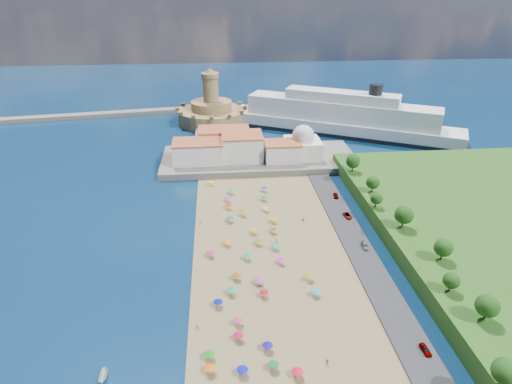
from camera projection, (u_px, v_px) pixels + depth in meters
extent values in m
plane|color=#071938|center=(251.00, 250.00, 135.10)|extent=(700.00, 700.00, 0.00)
cube|color=#59544C|center=(259.00, 159.00, 200.48)|extent=(90.00, 36.00, 3.00)
cube|color=#59544C|center=(212.00, 137.00, 230.04)|extent=(18.00, 70.00, 2.40)
cube|color=#59544C|center=(52.00, 118.00, 262.01)|extent=(199.03, 34.77, 2.60)
cube|color=silver|center=(198.00, 152.00, 191.92)|extent=(22.00, 14.00, 9.00)
cube|color=silver|center=(242.00, 147.00, 194.94)|extent=(18.00, 16.00, 11.00)
cube|color=silver|center=(282.00, 152.00, 193.53)|extent=(16.00, 12.00, 8.00)
cube|color=silver|center=(224.00, 140.00, 205.21)|extent=(24.00, 14.00, 10.00)
cube|color=silver|center=(303.00, 148.00, 197.94)|extent=(16.00, 16.00, 8.00)
sphere|color=silver|center=(303.00, 136.00, 195.29)|extent=(10.00, 10.00, 10.00)
cylinder|color=silver|center=(304.00, 128.00, 193.61)|extent=(1.20, 1.20, 1.60)
cylinder|color=#997D4C|center=(212.00, 116.00, 255.61)|extent=(40.00, 40.00, 8.00)
cylinder|color=#997D4C|center=(211.00, 105.00, 252.74)|extent=(24.00, 24.00, 5.00)
cylinder|color=#997D4C|center=(211.00, 89.00, 248.54)|extent=(9.00, 9.00, 14.00)
cylinder|color=#997D4C|center=(210.00, 75.00, 244.92)|extent=(10.40, 10.40, 2.40)
cone|color=#997D4C|center=(210.00, 70.00, 243.73)|extent=(6.00, 6.00, 3.00)
cube|color=black|center=(339.00, 131.00, 238.88)|extent=(124.76, 78.58, 2.10)
cube|color=silver|center=(339.00, 127.00, 237.63)|extent=(123.69, 77.76, 7.80)
cube|color=silver|center=(341.00, 110.00, 233.61)|extent=(99.11, 62.51, 10.39)
cube|color=silver|center=(342.00, 96.00, 230.17)|extent=(59.24, 39.14, 5.20)
cylinder|color=black|center=(376.00, 89.00, 221.90)|extent=(6.93, 6.93, 5.20)
cylinder|color=gray|center=(238.00, 322.00, 104.73)|extent=(0.07, 0.07, 2.00)
cone|color=#C1295A|center=(238.00, 319.00, 104.33)|extent=(2.50, 2.50, 0.60)
cylinder|color=gray|center=(210.00, 370.00, 91.80)|extent=(0.07, 0.07, 2.00)
cone|color=#D6610B|center=(210.00, 367.00, 91.40)|extent=(2.50, 2.50, 0.60)
cylinder|color=gray|center=(210.00, 254.00, 130.79)|extent=(0.07, 0.07, 2.00)
cone|color=#A12260|center=(210.00, 252.00, 130.40)|extent=(2.50, 2.50, 0.60)
cylinder|color=gray|center=(258.00, 243.00, 136.58)|extent=(0.07, 0.07, 2.00)
cone|color=#86690C|center=(258.00, 240.00, 136.18)|extent=(2.50, 2.50, 0.60)
cylinder|color=gray|center=(273.00, 231.00, 143.11)|extent=(0.07, 0.07, 2.00)
cone|color=#933B0D|center=(273.00, 228.00, 142.72)|extent=(2.50, 2.50, 0.60)
cylinder|color=gray|center=(266.00, 209.00, 156.64)|extent=(0.07, 0.07, 2.00)
cone|color=yellow|center=(266.00, 207.00, 156.24)|extent=(2.50, 2.50, 0.60)
cylinder|color=gray|center=(247.00, 257.00, 129.46)|extent=(0.07, 0.07, 2.00)
cone|color=#0E887C|center=(247.00, 255.00, 129.06)|extent=(2.50, 2.50, 0.60)
cylinder|color=gray|center=(227.00, 243.00, 136.28)|extent=(0.07, 0.07, 2.00)
cone|color=orange|center=(227.00, 241.00, 135.88)|extent=(2.50, 2.50, 0.60)
cylinder|color=gray|center=(315.00, 293.00, 114.44)|extent=(0.07, 0.07, 2.00)
cone|color=teal|center=(316.00, 290.00, 114.04)|extent=(2.50, 2.50, 0.60)
cylinder|color=gray|center=(264.00, 198.00, 164.51)|extent=(0.07, 0.07, 2.00)
cone|color=#157631|center=(264.00, 196.00, 164.11)|extent=(2.50, 2.50, 0.60)
cylinder|color=gray|center=(264.00, 189.00, 171.86)|extent=(0.07, 0.07, 2.00)
cone|color=#0D38AE|center=(264.00, 187.00, 171.46)|extent=(2.50, 2.50, 0.60)
cylinder|color=gray|center=(273.00, 220.00, 149.35)|extent=(0.07, 0.07, 2.00)
cone|color=orange|center=(274.00, 218.00, 148.96)|extent=(2.50, 2.50, 0.60)
cylinder|color=gray|center=(309.00, 278.00, 120.36)|extent=(0.07, 0.07, 2.00)
cone|color=#9F830E|center=(309.00, 275.00, 119.97)|extent=(2.50, 2.50, 0.60)
cylinder|color=gray|center=(297.00, 373.00, 90.94)|extent=(0.07, 0.07, 2.00)
cone|color=red|center=(298.00, 370.00, 90.54)|extent=(2.50, 2.50, 0.60)
cylinder|color=gray|center=(238.00, 337.00, 100.23)|extent=(0.07, 0.07, 2.00)
cone|color=#AE0D3A|center=(238.00, 334.00, 99.83)|extent=(2.50, 2.50, 0.60)
cylinder|color=gray|center=(268.00, 347.00, 97.50)|extent=(0.07, 0.07, 2.00)
cone|color=#180B91|center=(268.00, 344.00, 97.10)|extent=(2.50, 2.50, 0.60)
cylinder|color=gray|center=(273.00, 367.00, 92.56)|extent=(0.07, 0.07, 2.00)
cone|color=#12672A|center=(273.00, 364.00, 92.16)|extent=(2.50, 2.50, 0.60)
cylinder|color=gray|center=(258.00, 281.00, 118.86)|extent=(0.07, 0.07, 2.00)
cone|color=#AE259D|center=(258.00, 279.00, 118.47)|extent=(2.50, 2.50, 0.60)
cylinder|color=gray|center=(230.00, 219.00, 149.91)|extent=(0.07, 0.07, 2.00)
cone|color=#0B5C90|center=(230.00, 217.00, 149.51)|extent=(2.50, 2.50, 0.60)
cylinder|color=gray|center=(227.00, 199.00, 164.01)|extent=(0.07, 0.07, 2.00)
cone|color=purple|center=(227.00, 197.00, 163.61)|extent=(2.50, 2.50, 0.60)
cylinder|color=gray|center=(237.00, 277.00, 120.68)|extent=(0.07, 0.07, 2.00)
cone|color=#7A500B|center=(236.00, 274.00, 120.29)|extent=(2.50, 2.50, 0.60)
cylinder|color=gray|center=(281.00, 261.00, 127.39)|extent=(0.07, 0.07, 2.00)
cone|color=#B326A5|center=(281.00, 259.00, 126.99)|extent=(2.50, 2.50, 0.60)
cylinder|color=gray|center=(229.00, 207.00, 158.22)|extent=(0.07, 0.07, 2.00)
cone|color=red|center=(229.00, 205.00, 157.82)|extent=(2.50, 2.50, 0.60)
cylinder|color=gray|center=(242.00, 371.00, 91.41)|extent=(0.07, 0.07, 2.00)
cone|color=#0D0EA9|center=(242.00, 368.00, 91.01)|extent=(2.50, 2.50, 0.60)
cylinder|color=gray|center=(275.00, 247.00, 134.27)|extent=(0.07, 0.07, 2.00)
cone|color=#0F9184|center=(275.00, 245.00, 133.87)|extent=(2.50, 2.50, 0.60)
cylinder|color=gray|center=(244.00, 214.00, 153.41)|extent=(0.07, 0.07, 2.00)
cone|color=#CF6C0B|center=(243.00, 212.00, 153.01)|extent=(2.50, 2.50, 0.60)
cylinder|color=gray|center=(231.00, 292.00, 114.95)|extent=(0.07, 0.07, 2.00)
cone|color=#0F8A6B|center=(231.00, 289.00, 114.55)|extent=(2.50, 2.50, 0.60)
cylinder|color=gray|center=(218.00, 304.00, 110.67)|extent=(0.07, 0.07, 2.00)
cone|color=#0A0E8D|center=(218.00, 301.00, 110.27)|extent=(2.50, 2.50, 0.60)
cylinder|color=gray|center=(254.00, 232.00, 142.63)|extent=(0.07, 0.07, 2.00)
cone|color=orange|center=(254.00, 229.00, 142.23)|extent=(2.50, 2.50, 0.60)
cylinder|color=gray|center=(231.00, 192.00, 169.63)|extent=(0.07, 0.07, 2.00)
cone|color=#0F8390|center=(231.00, 190.00, 169.23)|extent=(2.50, 2.50, 0.60)
cylinder|color=gray|center=(264.00, 294.00, 114.05)|extent=(0.07, 0.07, 2.00)
cone|color=#B60E10|center=(264.00, 291.00, 113.66)|extent=(2.50, 2.50, 0.60)
cylinder|color=gray|center=(211.00, 183.00, 176.95)|extent=(0.07, 0.07, 2.00)
cone|color=orange|center=(211.00, 181.00, 176.55)|extent=(2.50, 2.50, 0.60)
cylinder|color=gray|center=(209.00, 356.00, 95.19)|extent=(0.07, 0.07, 2.00)
cone|color=#1C7E16|center=(209.00, 353.00, 94.80)|extent=(2.50, 2.50, 0.60)
imported|color=tan|center=(212.00, 252.00, 132.25)|extent=(0.80, 0.65, 1.57)
imported|color=tan|center=(276.00, 240.00, 138.12)|extent=(0.75, 0.60, 1.80)
imported|color=tan|center=(242.00, 211.00, 156.17)|extent=(0.98, 0.90, 1.62)
imported|color=tan|center=(263.00, 284.00, 117.88)|extent=(0.88, 0.59, 1.75)
imported|color=tan|center=(327.00, 362.00, 93.90)|extent=(1.05, 1.01, 1.76)
imported|color=tan|center=(201.00, 222.00, 148.66)|extent=(1.24, 1.10, 1.66)
imported|color=tan|center=(198.00, 326.00, 103.54)|extent=(0.69, 0.49, 1.76)
imported|color=tan|center=(303.00, 220.00, 150.00)|extent=(1.65, 0.68, 1.73)
imported|color=white|center=(103.00, 376.00, 90.86)|extent=(1.63, 4.10, 1.57)
imported|color=gray|center=(426.00, 350.00, 96.72)|extent=(1.81, 3.92, 1.30)
imported|color=gray|center=(347.00, 216.00, 152.28)|extent=(2.54, 4.68, 1.25)
imported|color=gray|center=(336.00, 195.00, 166.40)|extent=(2.28, 4.37, 1.42)
imported|color=gray|center=(365.00, 246.00, 134.87)|extent=(2.17, 4.60, 1.30)
cylinder|color=#382314|center=(502.00, 381.00, 81.83)|extent=(0.50, 0.50, 2.88)
sphere|color=#14380F|center=(506.00, 371.00, 80.68)|extent=(5.19, 5.19, 5.19)
cylinder|color=#382314|center=(485.00, 315.00, 98.02)|extent=(0.50, 0.50, 3.01)
sphere|color=#14380F|center=(487.00, 306.00, 96.82)|extent=(5.42, 5.42, 5.42)
cylinder|color=#382314|center=(450.00, 287.00, 107.34)|extent=(0.50, 0.50, 2.38)
sphere|color=#14380F|center=(451.00, 280.00, 106.40)|extent=(4.28, 4.28, 4.28)
cylinder|color=#382314|center=(442.00, 255.00, 119.47)|extent=(0.50, 0.50, 2.87)
sphere|color=#14380F|center=(443.00, 248.00, 118.32)|extent=(5.17, 5.17, 5.17)
cylinder|color=#382314|center=(403.00, 223.00, 135.16)|extent=(0.50, 0.50, 3.31)
sphere|color=#14380F|center=(404.00, 215.00, 133.84)|extent=(5.96, 5.96, 5.96)
cylinder|color=#382314|center=(376.00, 204.00, 147.76)|extent=(0.50, 0.50, 2.38)
sphere|color=#14380F|center=(376.00, 198.00, 146.81)|extent=(4.29, 4.29, 4.29)
cylinder|color=#382314|center=(372.00, 188.00, 158.29)|extent=(0.50, 0.50, 2.76)
sphere|color=#14380F|center=(373.00, 182.00, 157.20)|extent=(4.96, 4.96, 4.96)
cylinder|color=#382314|center=(352.00, 168.00, 175.40)|extent=(0.50, 0.50, 3.23)
sphere|color=#14380F|center=(353.00, 161.00, 174.11)|extent=(5.81, 5.81, 5.81)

